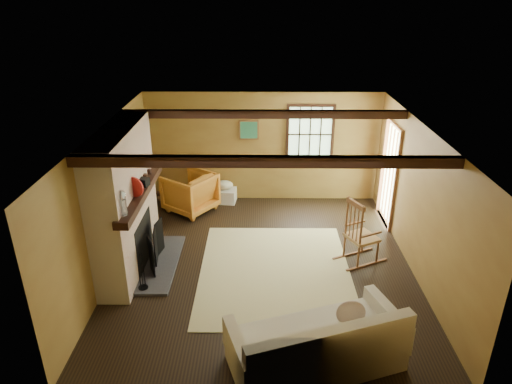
{
  "coord_description": "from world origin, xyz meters",
  "views": [
    {
      "loc": [
        -0.05,
        -6.63,
        4.32
      ],
      "look_at": [
        -0.13,
        0.4,
        1.19
      ],
      "focal_mm": 32.0,
      "sensor_mm": 36.0,
      "label": 1
    }
  ],
  "objects_px": {
    "fireplace": "(126,207)",
    "laundry_basket": "(224,195)",
    "sofa": "(318,347)",
    "rocking_chair": "(360,236)",
    "armchair": "(190,192)"
  },
  "relations": [
    {
      "from": "fireplace",
      "to": "armchair",
      "type": "xyz_separation_m",
      "value": [
        0.7,
        2.11,
        -0.68
      ]
    },
    {
      "from": "fireplace",
      "to": "rocking_chair",
      "type": "xyz_separation_m",
      "value": [
        3.88,
        0.17,
        -0.61
      ]
    },
    {
      "from": "laundry_basket",
      "to": "armchair",
      "type": "xyz_separation_m",
      "value": [
        -0.68,
        -0.44,
        0.27
      ]
    },
    {
      "from": "sofa",
      "to": "laundry_basket",
      "type": "distance_m",
      "value": 5.08
    },
    {
      "from": "rocking_chair",
      "to": "laundry_basket",
      "type": "xyz_separation_m",
      "value": [
        -2.5,
        2.39,
        -0.34
      ]
    },
    {
      "from": "sofa",
      "to": "rocking_chair",
      "type": "bearing_deg",
      "value": 49.5
    },
    {
      "from": "rocking_chair",
      "to": "sofa",
      "type": "xyz_separation_m",
      "value": [
        -0.98,
        -2.46,
        -0.19
      ]
    },
    {
      "from": "sofa",
      "to": "laundry_basket",
      "type": "height_order",
      "value": "sofa"
    },
    {
      "from": "rocking_chair",
      "to": "armchair",
      "type": "relative_size",
      "value": 1.27
    },
    {
      "from": "rocking_chair",
      "to": "laundry_basket",
      "type": "bearing_deg",
      "value": 20.39
    },
    {
      "from": "sofa",
      "to": "laundry_basket",
      "type": "xyz_separation_m",
      "value": [
        -1.51,
        4.84,
        -0.16
      ]
    },
    {
      "from": "rocking_chair",
      "to": "sofa",
      "type": "relative_size",
      "value": 0.51
    },
    {
      "from": "rocking_chair",
      "to": "fireplace",
      "type": "bearing_deg",
      "value": 66.55
    },
    {
      "from": "fireplace",
      "to": "armchair",
      "type": "height_order",
      "value": "fireplace"
    },
    {
      "from": "fireplace",
      "to": "laundry_basket",
      "type": "bearing_deg",
      "value": 61.6
    }
  ]
}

